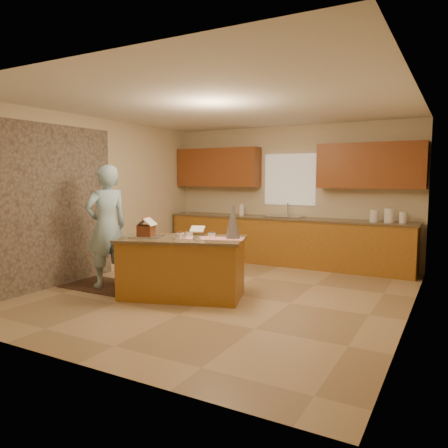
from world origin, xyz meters
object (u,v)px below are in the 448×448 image
(gingerbread_house, at_px, (146,229))
(boy, at_px, (107,226))
(island_base, at_px, (182,269))
(tinsel_tree, at_px, (233,220))

(gingerbread_house, bearing_deg, boy, 171.90)
(island_base, xyz_separation_m, boy, (-1.34, -0.08, 0.54))
(boy, bearing_deg, tinsel_tree, 120.59)
(gingerbread_house, bearing_deg, tinsel_tree, 22.82)
(island_base, xyz_separation_m, tinsel_tree, (0.67, 0.27, 0.70))
(island_base, height_order, gingerbread_house, gingerbread_house)
(island_base, bearing_deg, gingerbread_house, -174.81)
(boy, height_order, gingerbread_house, boy)
(boy, distance_m, gingerbread_house, 0.88)
(boy, bearing_deg, island_base, 114.06)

